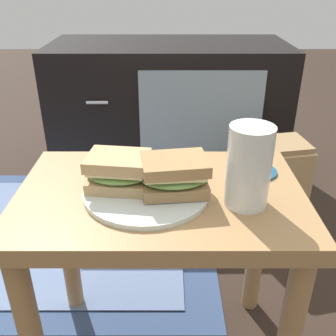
{
  "coord_description": "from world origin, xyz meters",
  "views": [
    {
      "loc": [
        0.01,
        -0.64,
        0.85
      ],
      "look_at": [
        0.02,
        0.0,
        0.51
      ],
      "focal_mm": 41.07,
      "sensor_mm": 36.0,
      "label": 1
    }
  ],
  "objects_px": {
    "tv_cabinet": "(168,112)",
    "plate": "(146,191)",
    "beer_glass": "(247,168)",
    "sandwich_front": "(117,172)",
    "paper_bag": "(271,191)",
    "coaster": "(256,171)",
    "sandwich_back": "(173,175)"
  },
  "relations": [
    {
      "from": "tv_cabinet",
      "to": "plate",
      "type": "bearing_deg",
      "value": -92.69
    },
    {
      "from": "tv_cabinet",
      "to": "beer_glass",
      "type": "relative_size",
      "value": 6.35
    },
    {
      "from": "plate",
      "to": "sandwich_front",
      "type": "bearing_deg",
      "value": 172.54
    },
    {
      "from": "plate",
      "to": "paper_bag",
      "type": "bearing_deg",
      "value": 50.67
    },
    {
      "from": "tv_cabinet",
      "to": "coaster",
      "type": "distance_m",
      "value": 0.91
    },
    {
      "from": "sandwich_back",
      "to": "beer_glass",
      "type": "height_order",
      "value": "beer_glass"
    },
    {
      "from": "beer_glass",
      "to": "paper_bag",
      "type": "bearing_deg",
      "value": 67.78
    },
    {
      "from": "tv_cabinet",
      "to": "plate",
      "type": "distance_m",
      "value": 0.98
    },
    {
      "from": "tv_cabinet",
      "to": "paper_bag",
      "type": "distance_m",
      "value": 0.6
    },
    {
      "from": "tv_cabinet",
      "to": "sandwich_back",
      "type": "xyz_separation_m",
      "value": [
        0.01,
        -0.97,
        0.21
      ]
    },
    {
      "from": "sandwich_back",
      "to": "beer_glass",
      "type": "distance_m",
      "value": 0.14
    },
    {
      "from": "beer_glass",
      "to": "coaster",
      "type": "bearing_deg",
      "value": 68.77
    },
    {
      "from": "sandwich_front",
      "to": "tv_cabinet",
      "type": "bearing_deg",
      "value": 84.11
    },
    {
      "from": "sandwich_front",
      "to": "sandwich_back",
      "type": "xyz_separation_m",
      "value": [
        0.11,
        -0.01,
        0.0
      ]
    },
    {
      "from": "beer_glass",
      "to": "paper_bag",
      "type": "xyz_separation_m",
      "value": [
        0.21,
        0.51,
        -0.36
      ]
    },
    {
      "from": "plate",
      "to": "sandwich_back",
      "type": "bearing_deg",
      "value": -7.46
    },
    {
      "from": "sandwich_back",
      "to": "coaster",
      "type": "distance_m",
      "value": 0.2
    },
    {
      "from": "sandwich_back",
      "to": "sandwich_front",
      "type": "bearing_deg",
      "value": 172.54
    },
    {
      "from": "plate",
      "to": "coaster",
      "type": "xyz_separation_m",
      "value": [
        0.23,
        0.09,
        -0.0
      ]
    },
    {
      "from": "beer_glass",
      "to": "sandwich_back",
      "type": "bearing_deg",
      "value": 168.53
    },
    {
      "from": "sandwich_front",
      "to": "paper_bag",
      "type": "distance_m",
      "value": 0.73
    },
    {
      "from": "tv_cabinet",
      "to": "sandwich_front",
      "type": "bearing_deg",
      "value": -95.89
    },
    {
      "from": "sandwich_front",
      "to": "coaster",
      "type": "relative_size",
      "value": 1.58
    },
    {
      "from": "beer_glass",
      "to": "coaster",
      "type": "xyz_separation_m",
      "value": [
        0.05,
        0.12,
        -0.07
      ]
    },
    {
      "from": "plate",
      "to": "beer_glass",
      "type": "height_order",
      "value": "beer_glass"
    },
    {
      "from": "beer_glass",
      "to": "paper_bag",
      "type": "distance_m",
      "value": 0.66
    },
    {
      "from": "sandwich_back",
      "to": "paper_bag",
      "type": "distance_m",
      "value": 0.68
    },
    {
      "from": "beer_glass",
      "to": "paper_bag",
      "type": "relative_size",
      "value": 0.42
    },
    {
      "from": "tv_cabinet",
      "to": "sandwich_front",
      "type": "height_order",
      "value": "tv_cabinet"
    },
    {
      "from": "tv_cabinet",
      "to": "sandwich_back",
      "type": "bearing_deg",
      "value": -89.51
    },
    {
      "from": "plate",
      "to": "beer_glass",
      "type": "relative_size",
      "value": 1.6
    },
    {
      "from": "coaster",
      "to": "paper_bag",
      "type": "bearing_deg",
      "value": 67.48
    }
  ]
}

